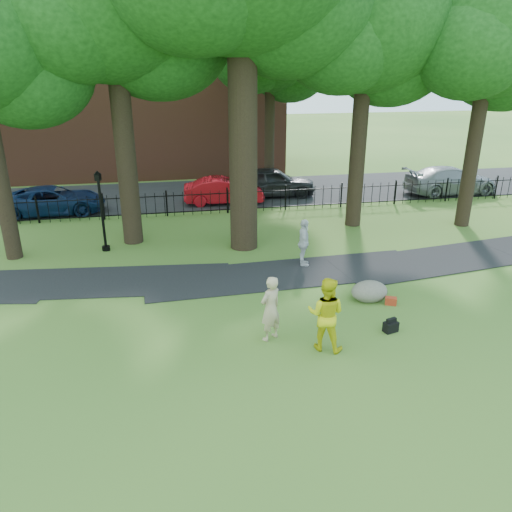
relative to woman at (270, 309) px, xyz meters
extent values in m
plane|color=#3A6423|center=(0.50, 0.35, -0.93)|extent=(120.00, 120.00, 0.00)
cube|color=black|center=(1.50, 4.25, -0.93)|extent=(36.07, 3.85, 0.03)
cube|color=black|center=(0.50, 16.35, -0.93)|extent=(80.00, 7.00, 0.02)
cube|color=black|center=(0.50, 12.35, 0.09)|extent=(44.00, 0.04, 0.04)
cube|color=black|center=(0.50, 12.35, -0.75)|extent=(44.00, 0.04, 0.04)
cube|color=brown|center=(-3.50, 24.35, 5.07)|extent=(18.00, 8.00, 12.00)
cylinder|color=black|center=(0.50, 7.35, 4.32)|extent=(1.10, 1.10, 10.50)
ellipsoid|color=#10350E|center=(-7.15, 8.60, 5.89)|extent=(4.80, 4.80, 4.08)
cylinder|color=black|center=(-4.00, 8.85, 3.62)|extent=(0.80, 0.80, 9.10)
ellipsoid|color=#10350E|center=(-2.38, 9.75, 7.13)|extent=(5.76, 5.76, 4.90)
ellipsoid|color=#10350E|center=(-5.44, 8.13, 7.65)|extent=(5.40, 5.40, 4.59)
cylinder|color=black|center=(6.00, 9.35, 3.27)|extent=(0.70, 0.70, 8.40)
ellipsoid|color=#10350E|center=(6.00, 9.35, 7.71)|extent=(6.60, 6.60, 5.61)
ellipsoid|color=#10350E|center=(7.48, 10.18, 6.51)|extent=(5.28, 5.28, 4.49)
ellipsoid|color=#10350E|center=(4.68, 8.69, 6.99)|extent=(4.95, 4.95, 4.21)
cylinder|color=black|center=(11.00, 8.35, 3.09)|extent=(0.64, 0.64, 8.05)
ellipsoid|color=#10350E|center=(11.00, 8.35, 7.35)|extent=(6.20, 6.20, 5.27)
ellipsoid|color=#10350E|center=(12.39, 9.13, 6.20)|extent=(4.96, 4.96, 4.22)
ellipsoid|color=#10350E|center=(9.76, 7.73, 6.66)|extent=(4.65, 4.65, 3.95)
imported|color=tan|center=(0.00, 0.00, 0.00)|extent=(0.81, 0.74, 1.87)
imported|color=yellow|center=(1.32, -0.73, 0.08)|extent=(1.24, 1.16, 2.04)
imported|color=silver|center=(2.34, 4.94, -0.03)|extent=(0.66, 1.13, 1.80)
ellipsoid|color=#5D5A4D|center=(3.64, 1.78, -0.59)|extent=(1.22, 0.95, 0.69)
cylinder|color=black|center=(-5.06, 7.99, 0.50)|extent=(0.11, 0.11, 2.87)
cylinder|color=black|center=(-5.06, 7.99, -0.84)|extent=(0.32, 0.32, 0.18)
cube|color=black|center=(-5.06, 7.99, 2.07)|extent=(0.26, 0.26, 0.27)
cone|color=black|center=(-5.06, 7.99, 2.25)|extent=(0.29, 0.29, 0.14)
cube|color=black|center=(3.44, -0.26, -0.78)|extent=(0.45, 0.35, 0.30)
cube|color=#9F2E17|center=(4.18, 1.32, -0.81)|extent=(0.41, 0.34, 0.24)
imported|color=red|center=(0.55, 14.18, -0.24)|extent=(4.31, 1.77, 1.39)
imported|color=#0E2147|center=(-8.04, 13.85, -0.25)|extent=(5.06, 2.53, 1.38)
imported|color=black|center=(3.41, 15.22, -0.11)|extent=(4.94, 2.28, 1.64)
imported|color=gray|center=(13.60, 13.85, -0.16)|extent=(5.40, 2.33, 1.55)
camera|label=1|loc=(-2.64, -11.72, 6.24)|focal=35.00mm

